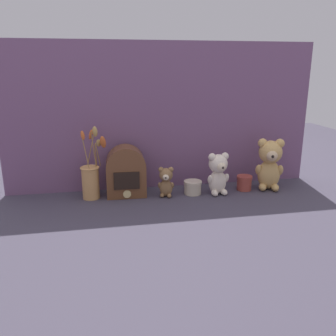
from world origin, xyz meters
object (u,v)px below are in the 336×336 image
(teddy_bear_small, at_px, (166,181))
(flower_vase, at_px, (91,177))
(teddy_bear_medium, at_px, (218,173))
(decorative_tin_short, at_px, (193,187))
(teddy_bear_large, at_px, (270,163))
(decorative_tin_tall, at_px, (244,183))
(vintage_radio, at_px, (126,172))

(teddy_bear_small, relative_size, flower_vase, 0.42)
(teddy_bear_medium, distance_m, decorative_tin_short, 0.14)
(teddy_bear_large, bearing_deg, decorative_tin_tall, 175.11)
(teddy_bear_small, bearing_deg, teddy_bear_large, 1.08)
(teddy_bear_medium, bearing_deg, decorative_tin_short, 167.73)
(teddy_bear_medium, height_order, decorative_tin_tall, teddy_bear_medium)
(decorative_tin_short, bearing_deg, teddy_bear_medium, -12.27)
(teddy_bear_small, xyz_separation_m, decorative_tin_tall, (0.41, 0.02, -0.04))
(teddy_bear_medium, height_order, flower_vase, flower_vase)
(teddy_bear_small, distance_m, flower_vase, 0.36)
(teddy_bear_medium, bearing_deg, teddy_bear_small, 176.94)
(teddy_bear_medium, relative_size, decorative_tin_short, 2.34)
(teddy_bear_medium, distance_m, vintage_radio, 0.45)
(decorative_tin_tall, bearing_deg, vintage_radio, 176.79)
(teddy_bear_medium, relative_size, teddy_bear_small, 1.41)
(teddy_bear_large, height_order, teddy_bear_small, teddy_bear_large)
(decorative_tin_short, bearing_deg, teddy_bear_large, -0.32)
(teddy_bear_large, bearing_deg, teddy_bear_medium, -175.11)
(teddy_bear_small, bearing_deg, vintage_radio, 163.77)
(vintage_radio, distance_m, decorative_tin_short, 0.34)
(teddy_bear_large, relative_size, teddy_bear_small, 1.78)
(teddy_bear_large, distance_m, decorative_tin_tall, 0.16)
(decorative_tin_tall, bearing_deg, teddy_bear_medium, -167.27)
(teddy_bear_small, xyz_separation_m, flower_vase, (-0.35, 0.04, 0.03))
(decorative_tin_tall, height_order, decorative_tin_short, decorative_tin_tall)
(flower_vase, bearing_deg, teddy_bear_medium, -5.39)
(flower_vase, xyz_separation_m, decorative_tin_tall, (0.76, -0.02, -0.07))
(teddy_bear_small, bearing_deg, decorative_tin_short, 5.17)
(decorative_tin_short, bearing_deg, teddy_bear_small, -174.83)
(teddy_bear_medium, xyz_separation_m, vintage_radio, (-0.44, 0.07, 0.01))
(flower_vase, height_order, vintage_radio, flower_vase)
(flower_vase, bearing_deg, vintage_radio, 3.71)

